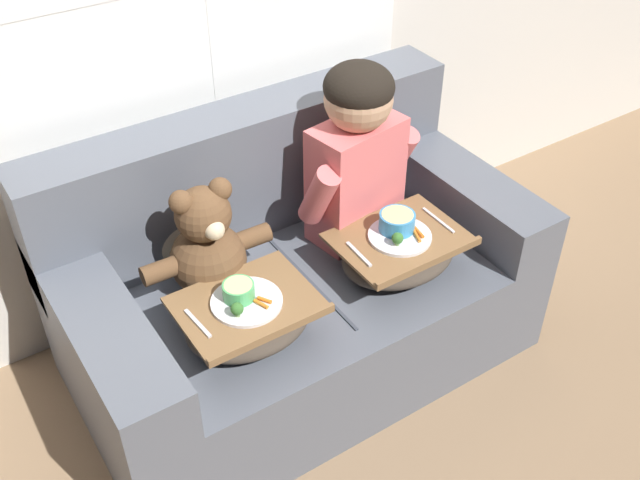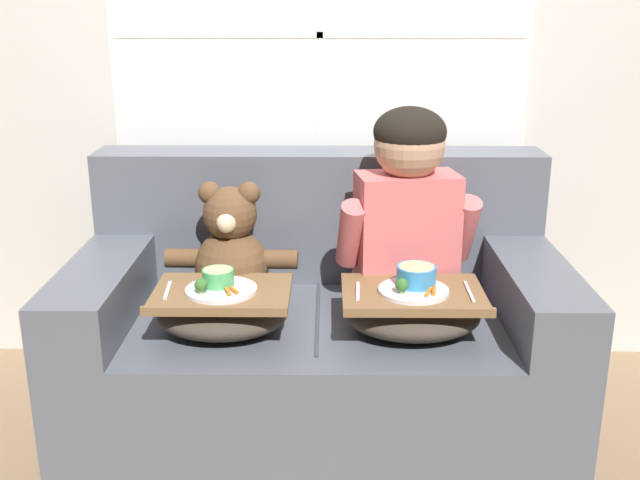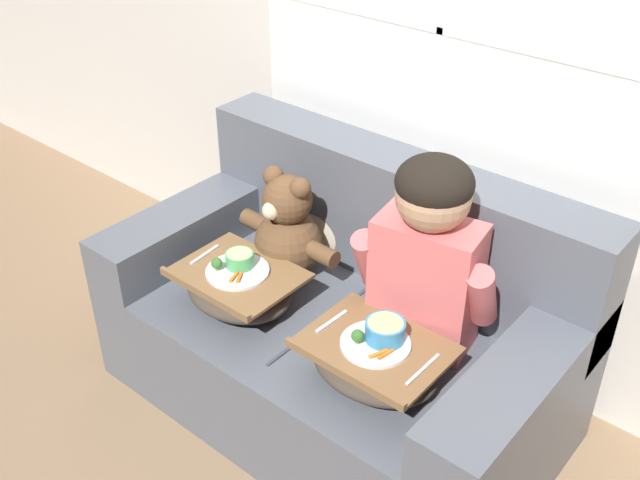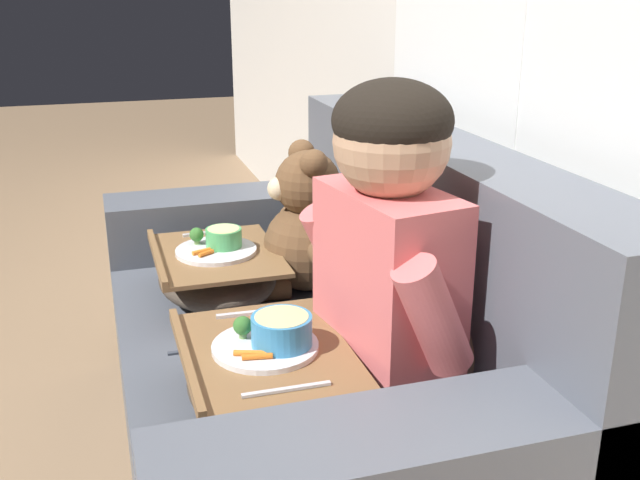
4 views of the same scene
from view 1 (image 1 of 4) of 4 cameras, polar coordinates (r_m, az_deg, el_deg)
The scene contains 8 objects.
ground_plane at distance 2.97m, azimuth -1.44°, elevation -8.72°, with size 14.00×14.00×0.00m, color #8E7051.
couch at distance 2.78m, azimuth -2.30°, elevation -3.20°, with size 1.65×0.93×0.92m.
throw_pillow_behind_child at distance 2.89m, azimuth 0.45°, elevation 5.22°, with size 0.33×0.16×0.34m.
throw_pillow_behind_teddy at distance 2.66m, azimuth -10.42°, elevation 1.24°, with size 0.31×0.15×0.33m.
child_figure at distance 2.64m, azimuth 2.85°, elevation 7.22°, with size 0.50×0.27×0.68m.
teddy_bear at distance 2.50m, azimuth -8.55°, elevation -0.62°, with size 0.46×0.32×0.43m.
lap_tray_child at distance 2.64m, azimuth 6.00°, elevation -0.83°, with size 0.45×0.34×0.21m.
lap_tray_teddy at distance 2.39m, azimuth -5.52°, elevation -5.92°, with size 0.43×0.34×0.20m.
Camera 1 is at (-1.04, -1.73, 2.17)m, focal length 42.00 mm.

